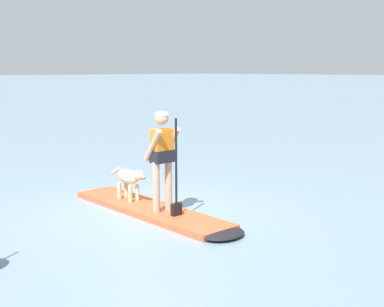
{
  "coord_description": "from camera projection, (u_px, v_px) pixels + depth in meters",
  "views": [
    {
      "loc": [
        6.62,
        -5.21,
        2.4
      ],
      "look_at": [
        0.0,
        1.0,
        0.9
      ],
      "focal_mm": 47.71,
      "sensor_mm": 36.0,
      "label": 1
    }
  ],
  "objects": [
    {
      "name": "ground_plane",
      "position": [
        149.0,
        212.0,
        8.67
      ],
      "size": [
        400.0,
        400.0,
        0.0
      ],
      "primitive_type": "plane",
      "color": "gray"
    },
    {
      "name": "paddleboard",
      "position": [
        158.0,
        212.0,
        8.49
      ],
      "size": [
        3.78,
        0.83,
        0.1
      ],
      "color": "#E55933",
      "rests_on": "ground_plane"
    },
    {
      "name": "person_paddler",
      "position": [
        163.0,
        154.0,
        8.22
      ],
      "size": [
        0.6,
        0.48,
        1.64
      ],
      "color": "tan",
      "rests_on": "paddleboard"
    },
    {
      "name": "dog",
      "position": [
        129.0,
        178.0,
        9.0
      ],
      "size": [
        1.03,
        0.23,
        0.59
      ],
      "color": "#CCB78C",
      "rests_on": "paddleboard"
    }
  ]
}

